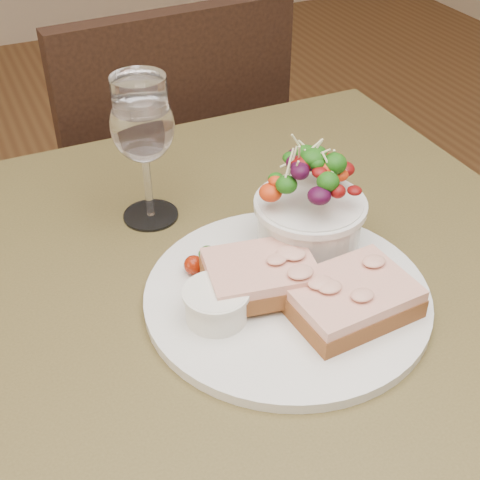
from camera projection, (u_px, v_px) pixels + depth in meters
name	position (u px, v px, depth m)	size (l,w,h in m)	color
cafe_table	(244.00, 350.00, 0.80)	(0.80, 0.80, 0.75)	#463E1E
chair_far	(159.00, 256.00, 1.53)	(0.44, 0.44, 0.90)	black
dinner_plate	(287.00, 296.00, 0.72)	(0.31, 0.31, 0.01)	white
sandwich_front	(351.00, 298.00, 0.68)	(0.13, 0.10, 0.03)	#552E16
sandwich_back	(261.00, 275.00, 0.70)	(0.13, 0.10, 0.03)	#552E16
ramekin	(216.00, 303.00, 0.67)	(0.06, 0.06, 0.04)	white
salad_bowl	(311.00, 202.00, 0.75)	(0.12, 0.12, 0.13)	white
garnish	(200.00, 262.00, 0.75)	(0.05, 0.04, 0.02)	#0E3C0A
wine_glass	(143.00, 130.00, 0.78)	(0.08, 0.08, 0.18)	white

